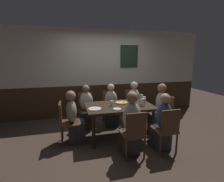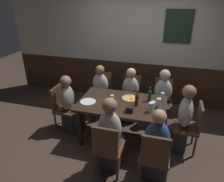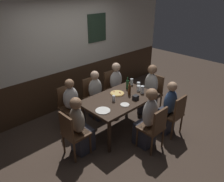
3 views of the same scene
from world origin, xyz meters
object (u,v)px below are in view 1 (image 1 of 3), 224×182
Objects in this scene: person_mid_far at (111,108)px; chair_head_east at (165,112)px; dining_table at (119,109)px; person_mid_near at (131,127)px; person_head_west at (74,121)px; person_right_far at (134,106)px; pint_glass_amber at (142,102)px; plate_white_small at (117,109)px; beer_bottle_green at (135,98)px; person_right_near at (162,126)px; chair_head_west at (66,120)px; plate_white_large at (95,109)px; condiment_caddy at (131,106)px; chair_mid_near at (134,132)px; beer_glass_tall at (112,103)px; pint_glass_stout at (144,100)px; pizza at (121,103)px; chair_mid_far at (110,105)px; chair_right_near at (167,128)px; person_head_east at (159,112)px; pint_glass_pale at (142,98)px; person_left_far at (87,110)px; chair_right_far at (132,104)px; tumbler_water at (143,103)px; beer_bottle_brown at (131,100)px; chair_left_far at (86,107)px.

chair_head_east is at bearing -31.59° from person_mid_far.
person_mid_near reaches higher than dining_table.
dining_table is 1.69× the size of chair_head_east.
person_head_west is 0.93× the size of person_mid_near.
person_right_far reaches higher than pint_glass_amber.
beer_bottle_green is at bearing 38.90° from plate_white_small.
person_right_near is (1.65, -0.71, -0.00)m from person_head_west.
chair_head_west is 1.36m from person_mid_near.
condiment_caddy reaches higher than plate_white_large.
beer_glass_tall is (-0.18, 0.87, 0.30)m from chair_mid_near.
chair_head_east is 1.75m from plate_white_large.
person_mid_near is (1.16, -0.72, 0.02)m from chair_head_west.
person_right_far is at bearing 23.42° from person_head_west.
pint_glass_stout is 0.24m from beer_bottle_green.
chair_mid_near is 3.04× the size of pizza.
chair_mid_far is at bearing 99.08° from condiment_caddy.
person_mid_near is 4.46× the size of plate_white_large.
chair_right_near is 0.94m from person_head_east.
pint_glass_pale is at bearing 8.23° from chair_head_west.
chair_mid_far is at bearing 98.17° from pizza.
chair_mid_near is 0.80× the size of person_left_far.
plate_white_small is at bearing -96.51° from chair_mid_far.
person_head_west is 4.16× the size of plate_white_large.
person_head_west is at bearing -152.00° from chair_right_far.
person_right_far is 1.03× the size of person_mid_far.
beer_bottle_green reaches higher than plate_white_large.
plate_white_large is at bearing -174.96° from person_head_east.
dining_table is 9.29× the size of tumbler_water.
pint_glass_stout is (0.61, 0.90, 0.31)m from chair_mid_near.
chair_mid_near is 0.70m from condiment_caddy.
beer_bottle_brown is 1.00× the size of plate_white_large.
person_left_far reaches higher than pint_glass_amber.
plate_white_small is (-0.78, 0.45, 0.27)m from person_right_near.
pint_glass_stout is (-0.39, 0.03, 0.30)m from person_head_east.
chair_right_far is 1.87m from person_head_west.
condiment_caddy is (-0.47, 0.61, 0.29)m from chair_right_near.
dining_table is at bearing 90.00° from person_mid_near.
pint_glass_stout reaches higher than plate_white_large.
chair_right_near is 1.15m from beer_bottle_green.
tumbler_water is 1.33× the size of beer_glass_tall.
person_head_west is 7.54× the size of pint_glass_pale.
chair_right_far is at bearing 119.95° from chair_head_east.
person_head_east is at bearing -35.53° from person_mid_far.
person_right_near is at bearing -59.57° from beer_bottle_brown.
person_right_far is 0.82m from pizza.
plate_white_small is (0.52, -1.14, 0.25)m from chair_left_far.
person_right_near is (0.00, -1.59, -0.02)m from chair_right_far.
person_right_far is 3.94× the size of pizza.
chair_right_far is at bearing 87.10° from pint_glass_stout.
pint_glass_amber reaches higher than dining_table.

